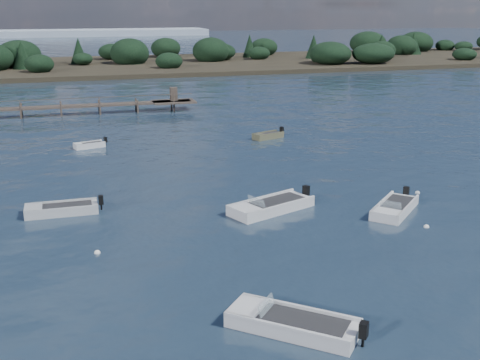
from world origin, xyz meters
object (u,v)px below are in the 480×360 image
object	(u,v)px
tender_far_grey_b	(268,137)
dinghy_near_olive	(292,326)
dinghy_mid_white_a	(271,208)
dinghy_mid_white_b	(395,209)
tender_far_white	(90,146)
dinghy_mid_grey	(62,211)

from	to	relation	value
tender_far_grey_b	dinghy_near_olive	bearing A→B (deg)	-107.50
dinghy_near_olive	dinghy_mid_white_a	bearing A→B (deg)	74.06
dinghy_mid_white_b	tender_far_grey_b	bearing A→B (deg)	91.48
dinghy_mid_white_a	tender_far_white	xyz separation A→B (m)	(-9.77, 20.38, -0.04)
dinghy_mid_white_a	dinghy_mid_white_b	bearing A→B (deg)	-18.47
dinghy_mid_white_b	tender_far_white	world-z (taller)	dinghy_mid_white_b
tender_far_white	dinghy_mid_white_a	bearing A→B (deg)	-64.39
dinghy_mid_white_a	tender_far_white	distance (m)	22.60
dinghy_mid_white_a	dinghy_near_olive	bearing A→B (deg)	-105.94
tender_far_white	tender_far_grey_b	bearing A→B (deg)	-2.89
dinghy_mid_white_a	tender_far_white	size ratio (longest dim) A/B	1.96
dinghy_mid_white_a	dinghy_near_olive	xyz separation A→B (m)	(-3.86, -13.50, -0.00)
dinghy_mid_white_b	dinghy_near_olive	xyz separation A→B (m)	(-10.99, -11.12, 0.01)
tender_far_grey_b	tender_far_white	xyz separation A→B (m)	(-16.33, 0.82, -0.02)
dinghy_mid_white_b	tender_far_white	size ratio (longest dim) A/B	1.52
tender_far_grey_b	dinghy_near_olive	distance (m)	34.66
dinghy_mid_grey	tender_far_grey_b	bearing A→B (deg)	41.09
dinghy_mid_grey	tender_far_white	bearing A→B (deg)	81.68
dinghy_near_olive	dinghy_mid_grey	bearing A→B (deg)	116.93
dinghy_near_olive	tender_far_grey_b	bearing A→B (deg)	72.50
dinghy_mid_white_a	tender_far_white	world-z (taller)	dinghy_mid_white_a
dinghy_mid_white_a	dinghy_mid_grey	xyz separation A→B (m)	(-12.30, 3.11, -0.02)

